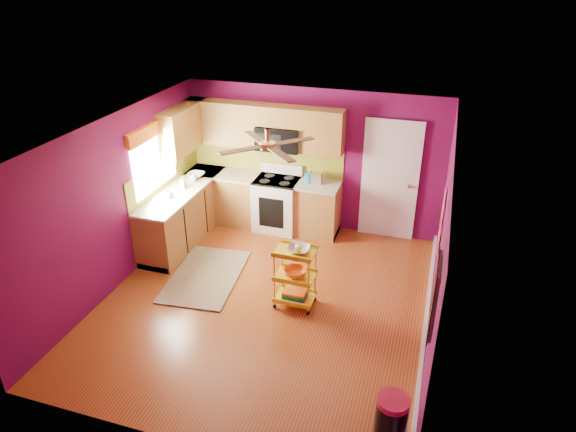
% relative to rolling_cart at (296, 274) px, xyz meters
% --- Properties ---
extents(ground, '(5.00, 5.00, 0.00)m').
position_rel_rolling_cart_xyz_m(ground, '(-0.42, -0.06, -0.51)').
color(ground, maroon).
rests_on(ground, ground).
extents(room_envelope, '(4.54, 5.04, 2.52)m').
position_rel_rolling_cart_xyz_m(room_envelope, '(-0.39, -0.06, 1.13)').
color(room_envelope, '#600A43').
rests_on(room_envelope, ground).
extents(lower_cabinets, '(2.81, 2.31, 0.94)m').
position_rel_rolling_cart_xyz_m(lower_cabinets, '(-1.77, 1.76, -0.07)').
color(lower_cabinets, brown).
rests_on(lower_cabinets, ground).
extents(electric_range, '(0.76, 0.66, 1.13)m').
position_rel_rolling_cart_xyz_m(electric_range, '(-0.97, 2.11, -0.02)').
color(electric_range, white).
rests_on(electric_range, ground).
extents(upper_cabinetry, '(2.80, 2.30, 1.26)m').
position_rel_rolling_cart_xyz_m(upper_cabinetry, '(-1.66, 2.11, 1.29)').
color(upper_cabinetry, brown).
rests_on(upper_cabinetry, ground).
extents(left_window, '(0.08, 1.35, 1.08)m').
position_rel_rolling_cart_xyz_m(left_window, '(-2.64, 0.99, 1.23)').
color(left_window, white).
rests_on(left_window, ground).
extents(panel_door, '(0.95, 0.11, 2.15)m').
position_rel_rolling_cart_xyz_m(panel_door, '(0.93, 2.41, 0.52)').
color(panel_door, white).
rests_on(panel_door, ground).
extents(right_wall_art, '(0.04, 2.74, 1.04)m').
position_rel_rolling_cart_xyz_m(right_wall_art, '(1.81, -0.40, 0.94)').
color(right_wall_art, black).
rests_on(right_wall_art, ground).
extents(ceiling_fan, '(1.01, 1.01, 0.26)m').
position_rel_rolling_cart_xyz_m(ceiling_fan, '(-0.42, 0.14, 1.78)').
color(ceiling_fan, '#BF8C3F').
rests_on(ceiling_fan, ground).
extents(shag_rug, '(1.16, 1.72, 0.02)m').
position_rel_rolling_cart_xyz_m(shag_rug, '(-1.52, 0.26, -0.50)').
color(shag_rug, black).
rests_on(shag_rug, ground).
extents(rolling_cart, '(0.55, 0.41, 0.99)m').
position_rel_rolling_cart_xyz_m(rolling_cart, '(0.00, 0.00, 0.00)').
color(rolling_cart, yellow).
rests_on(rolling_cart, ground).
extents(trash_can, '(0.41, 0.41, 0.62)m').
position_rel_rolling_cart_xyz_m(trash_can, '(1.57, -1.95, -0.20)').
color(trash_can, black).
rests_on(trash_can, ground).
extents(teal_kettle, '(0.18, 0.18, 0.21)m').
position_rel_rolling_cart_xyz_m(teal_kettle, '(-0.40, 2.19, 0.52)').
color(teal_kettle, '#147297').
rests_on(teal_kettle, lower_cabinets).
extents(toaster, '(0.22, 0.15, 0.18)m').
position_rel_rolling_cart_xyz_m(toaster, '(-0.29, 2.18, 0.52)').
color(toaster, beige).
rests_on(toaster, lower_cabinets).
extents(soap_bottle_a, '(0.09, 0.09, 0.20)m').
position_rel_rolling_cart_xyz_m(soap_bottle_a, '(-2.36, 1.31, 0.53)').
color(soap_bottle_a, '#EA3F72').
rests_on(soap_bottle_a, lower_cabinets).
extents(soap_bottle_b, '(0.12, 0.12, 0.15)m').
position_rel_rolling_cart_xyz_m(soap_bottle_b, '(-2.32, 1.62, 0.51)').
color(soap_bottle_b, white).
rests_on(soap_bottle_b, lower_cabinets).
extents(counter_dish, '(0.29, 0.29, 0.07)m').
position_rel_rolling_cart_xyz_m(counter_dish, '(-2.37, 1.81, 0.47)').
color(counter_dish, white).
rests_on(counter_dish, lower_cabinets).
extents(counter_cup, '(0.13, 0.13, 0.11)m').
position_rel_rolling_cart_xyz_m(counter_cup, '(-2.40, 0.90, 0.49)').
color(counter_cup, white).
rests_on(counter_cup, lower_cabinets).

